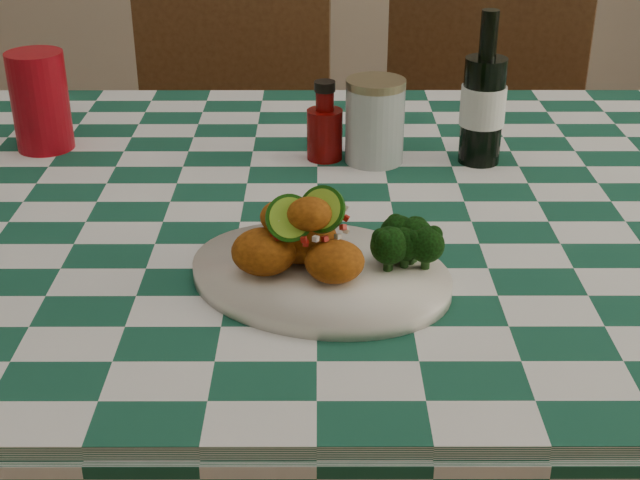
{
  "coord_description": "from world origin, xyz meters",
  "views": [
    {
      "loc": [
        0.0,
        -1.13,
        1.3
      ],
      "look_at": [
        0.0,
        -0.23,
        0.84
      ],
      "focal_mm": 50.0,
      "sensor_mm": 36.0,
      "label": 1
    }
  ],
  "objects_px": {
    "ketchup_bottle": "(325,121)",
    "wooden_chair_right": "(461,180)",
    "dining_table": "(318,427)",
    "fried_chicken_pile": "(310,234)",
    "red_tumbler": "(40,101)",
    "beer_bottle": "(484,89)",
    "plate": "(320,275)",
    "wooden_chair_left": "(221,179)",
    "mason_jar": "(375,121)"
  },
  "relations": [
    {
      "from": "wooden_chair_left",
      "to": "beer_bottle",
      "type": "bearing_deg",
      "value": -46.55
    },
    {
      "from": "dining_table",
      "to": "fried_chicken_pile",
      "type": "height_order",
      "value": "fried_chicken_pile"
    },
    {
      "from": "beer_bottle",
      "to": "fried_chicken_pile",
      "type": "bearing_deg",
      "value": -124.07
    },
    {
      "from": "dining_table",
      "to": "fried_chicken_pile",
      "type": "xyz_separation_m",
      "value": [
        -0.01,
        -0.23,
        0.46
      ]
    },
    {
      "from": "plate",
      "to": "wooden_chair_left",
      "type": "height_order",
      "value": "wooden_chair_left"
    },
    {
      "from": "dining_table",
      "to": "mason_jar",
      "type": "relative_size",
      "value": 12.86
    },
    {
      "from": "plate",
      "to": "beer_bottle",
      "type": "relative_size",
      "value": 1.33
    },
    {
      "from": "fried_chicken_pile",
      "to": "ketchup_bottle",
      "type": "bearing_deg",
      "value": 87.13
    },
    {
      "from": "mason_jar",
      "to": "fried_chicken_pile",
      "type": "bearing_deg",
      "value": -104.06
    },
    {
      "from": "mason_jar",
      "to": "wooden_chair_right",
      "type": "height_order",
      "value": "wooden_chair_right"
    },
    {
      "from": "ketchup_bottle",
      "to": "dining_table",
      "type": "bearing_deg",
      "value": -93.92
    },
    {
      "from": "beer_bottle",
      "to": "red_tumbler",
      "type": "bearing_deg",
      "value": 175.04
    },
    {
      "from": "fried_chicken_pile",
      "to": "beer_bottle",
      "type": "height_order",
      "value": "beer_bottle"
    },
    {
      "from": "wooden_chair_left",
      "to": "wooden_chair_right",
      "type": "bearing_deg",
      "value": 3.34
    },
    {
      "from": "mason_jar",
      "to": "beer_bottle",
      "type": "xyz_separation_m",
      "value": [
        0.16,
        -0.0,
        0.05
      ]
    },
    {
      "from": "ketchup_bottle",
      "to": "mason_jar",
      "type": "height_order",
      "value": "mason_jar"
    },
    {
      "from": "plate",
      "to": "red_tumbler",
      "type": "height_order",
      "value": "red_tumbler"
    },
    {
      "from": "wooden_chair_left",
      "to": "mason_jar",
      "type": "bearing_deg",
      "value": -57.34
    },
    {
      "from": "plate",
      "to": "dining_table",
      "type": "bearing_deg",
      "value": 90.86
    },
    {
      "from": "fried_chicken_pile",
      "to": "dining_table",
      "type": "bearing_deg",
      "value": 87.89
    },
    {
      "from": "beer_bottle",
      "to": "wooden_chair_right",
      "type": "distance_m",
      "value": 0.7
    },
    {
      "from": "ketchup_bottle",
      "to": "wooden_chair_right",
      "type": "distance_m",
      "value": 0.73
    },
    {
      "from": "plate",
      "to": "beer_bottle",
      "type": "bearing_deg",
      "value": 57.17
    },
    {
      "from": "beer_bottle",
      "to": "wooden_chair_left",
      "type": "relative_size",
      "value": 0.23
    },
    {
      "from": "fried_chicken_pile",
      "to": "red_tumbler",
      "type": "bearing_deg",
      "value": 134.1
    },
    {
      "from": "ketchup_bottle",
      "to": "wooden_chair_right",
      "type": "bearing_deg",
      "value": 61.06
    },
    {
      "from": "mason_jar",
      "to": "wooden_chair_left",
      "type": "relative_size",
      "value": 0.13
    },
    {
      "from": "dining_table",
      "to": "red_tumbler",
      "type": "xyz_separation_m",
      "value": [
        -0.43,
        0.21,
        0.47
      ]
    },
    {
      "from": "dining_table",
      "to": "fried_chicken_pile",
      "type": "relative_size",
      "value": 11.82
    },
    {
      "from": "beer_bottle",
      "to": "wooden_chair_right",
      "type": "bearing_deg",
      "value": 82.61
    },
    {
      "from": "red_tumbler",
      "to": "ketchup_bottle",
      "type": "bearing_deg",
      "value": -5.87
    },
    {
      "from": "plate",
      "to": "red_tumbler",
      "type": "xyz_separation_m",
      "value": [
        -0.44,
        0.44,
        0.07
      ]
    },
    {
      "from": "wooden_chair_left",
      "to": "wooden_chair_right",
      "type": "xyz_separation_m",
      "value": [
        0.54,
        -0.02,
        0.01
      ]
    },
    {
      "from": "red_tumbler",
      "to": "wooden_chair_right",
      "type": "xyz_separation_m",
      "value": [
        0.76,
        0.52,
        -0.35
      ]
    },
    {
      "from": "plate",
      "to": "wooden_chair_left",
      "type": "xyz_separation_m",
      "value": [
        -0.22,
        0.98,
        -0.29
      ]
    },
    {
      "from": "dining_table",
      "to": "beer_bottle",
      "type": "xyz_separation_m",
      "value": [
        0.25,
        0.15,
        0.51
      ]
    },
    {
      "from": "plate",
      "to": "fried_chicken_pile",
      "type": "relative_size",
      "value": 2.2
    },
    {
      "from": "dining_table",
      "to": "wooden_chair_left",
      "type": "bearing_deg",
      "value": 106.44
    },
    {
      "from": "wooden_chair_right",
      "to": "beer_bottle",
      "type": "bearing_deg",
      "value": -77.52
    },
    {
      "from": "fried_chicken_pile",
      "to": "ketchup_bottle",
      "type": "xyz_separation_m",
      "value": [
        0.02,
        0.39,
        -0.0
      ]
    },
    {
      "from": "wooden_chair_right",
      "to": "mason_jar",
      "type": "bearing_deg",
      "value": -92.44
    },
    {
      "from": "plate",
      "to": "mason_jar",
      "type": "distance_m",
      "value": 0.4
    },
    {
      "from": "mason_jar",
      "to": "dining_table",
      "type": "bearing_deg",
      "value": -119.56
    },
    {
      "from": "ketchup_bottle",
      "to": "mason_jar",
      "type": "bearing_deg",
      "value": -8.18
    },
    {
      "from": "plate",
      "to": "beer_bottle",
      "type": "xyz_separation_m",
      "value": [
        0.25,
        0.38,
        0.11
      ]
    },
    {
      "from": "wooden_chair_left",
      "to": "wooden_chair_right",
      "type": "distance_m",
      "value": 0.54
    },
    {
      "from": "beer_bottle",
      "to": "wooden_chair_right",
      "type": "xyz_separation_m",
      "value": [
        0.08,
        0.58,
        -0.39
      ]
    },
    {
      "from": "dining_table",
      "to": "wooden_chair_right",
      "type": "bearing_deg",
      "value": 66.09
    },
    {
      "from": "wooden_chair_right",
      "to": "ketchup_bottle",
      "type": "bearing_deg",
      "value": -99.07
    },
    {
      "from": "dining_table",
      "to": "wooden_chair_left",
      "type": "xyz_separation_m",
      "value": [
        -0.22,
        0.75,
        0.11
      ]
    }
  ]
}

